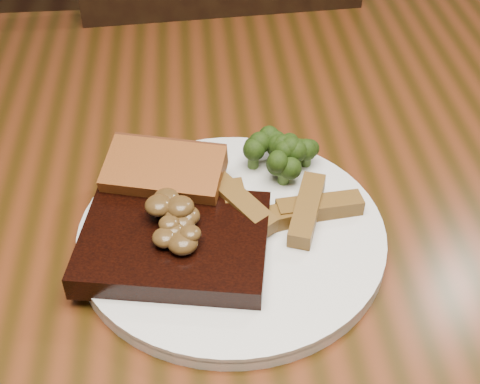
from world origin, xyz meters
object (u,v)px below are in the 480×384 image
(plate, at_px, (232,237))
(garlic_bread, at_px, (166,188))
(potato_wedges, at_px, (294,222))
(steak, at_px, (174,243))
(chair_far, at_px, (218,120))
(dining_table, at_px, (239,268))

(plate, xyz_separation_m, garlic_bread, (-0.06, 0.05, 0.02))
(plate, distance_m, potato_wedges, 0.06)
(steak, bearing_deg, potato_wedges, 19.51)
(chair_far, xyz_separation_m, potato_wedges, (0.04, -0.59, 0.30))
(plate, bearing_deg, dining_table, 77.18)
(dining_table, height_order, plate, plate)
(potato_wedges, bearing_deg, garlic_bread, 154.28)
(chair_far, relative_size, potato_wedges, 8.18)
(plate, height_order, potato_wedges, potato_wedges)
(chair_far, xyz_separation_m, garlic_bread, (-0.08, -0.53, 0.30))
(steak, bearing_deg, plate, 31.73)
(plate, height_order, garlic_bread, garlic_bread)
(plate, relative_size, potato_wedges, 2.70)
(steak, distance_m, potato_wedges, 0.11)
(dining_table, xyz_separation_m, plate, (-0.01, -0.05, 0.10))
(dining_table, xyz_separation_m, chair_far, (0.00, 0.54, -0.18))
(potato_wedges, bearing_deg, chair_far, 94.17)
(steak, height_order, garlic_bread, same)
(chair_far, bearing_deg, steak, 79.36)
(dining_table, distance_m, garlic_bread, 0.14)
(chair_far, bearing_deg, plate, 84.28)
(steak, height_order, potato_wedges, same)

